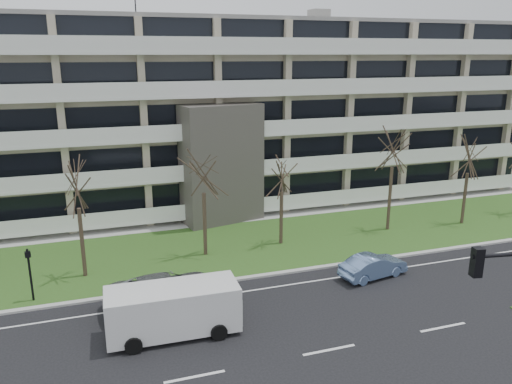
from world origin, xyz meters
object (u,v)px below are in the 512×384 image
object	(u,v)px
white_van	(175,306)
blue_sedan	(373,266)
pedestrian_signal	(29,268)
silver_pickup	(167,292)

from	to	relation	value
white_van	blue_sedan	bearing A→B (deg)	13.34
blue_sedan	pedestrian_signal	size ratio (longest dim) A/B	1.41
silver_pickup	white_van	world-z (taller)	white_van
blue_sedan	white_van	bearing A→B (deg)	90.98
silver_pickup	pedestrian_signal	size ratio (longest dim) A/B	2.11
blue_sedan	pedestrian_signal	world-z (taller)	pedestrian_signal
white_van	pedestrian_signal	size ratio (longest dim) A/B	2.07
silver_pickup	blue_sedan	size ratio (longest dim) A/B	1.50
silver_pickup	pedestrian_signal	bearing A→B (deg)	63.21
white_van	pedestrian_signal	bearing A→B (deg)	142.02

